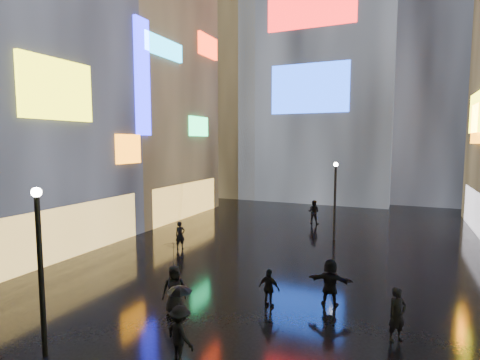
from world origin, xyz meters
The scene contains 17 objects.
ground centered at (0.00, 20.00, 0.00)m, with size 140.00×140.00×0.00m, color black.
building_left_mid centered at (-15.98, 14.01, 11.97)m, with size 10.28×12.70×24.00m.
building_left_far centered at (-15.98, 26.00, 10.98)m, with size 10.28×12.00×22.00m.
tower_main centered at (-3.00, 43.97, 21.01)m, with size 16.00×14.20×42.00m.
tower_flank_right centered at (9.00, 46.00, 17.00)m, with size 12.00×12.00×34.00m, color black.
tower_flank_left centered at (-14.00, 42.00, 13.00)m, with size 10.00×10.00×26.00m, color black.
lamp_near centered at (-3.87, 5.90, 2.94)m, with size 0.30×0.30×5.20m.
lamp_far centered at (1.99, 23.26, 2.94)m, with size 0.30×0.30×5.20m.
pedestrian_2 centered at (0.11, 7.26, 0.86)m, with size 1.12×0.64×1.73m, color black.
pedestrian_3 centered at (1.33, 11.84, 0.77)m, with size 0.90×0.37×1.53m, color black.
pedestrian_4 centered at (-1.81, 9.91, 0.93)m, with size 0.91×0.59×1.85m, color black.
pedestrian_5 centered at (3.50, 12.94, 0.95)m, with size 1.75×0.56×1.89m, color black.
pedestrian_6 centered at (-6.31, 17.41, 0.85)m, with size 0.62×0.41×1.69m, color black.
pedestrian_7 centered at (-0.37, 27.78, 0.94)m, with size 0.92×0.71×1.89m, color black.
umbrella_1 centered at (0.11, 7.26, 2.05)m, with size 0.72×0.72×0.64m, color black.
umbrella_2 centered at (-1.81, 9.91, 2.32)m, with size 1.01×1.03×0.93m, color black.
pedestrian_8 centered at (5.99, 11.10, 0.90)m, with size 0.65×0.43×1.79m, color black.
Camera 1 is at (5.91, -1.70, 6.51)m, focal length 28.00 mm.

